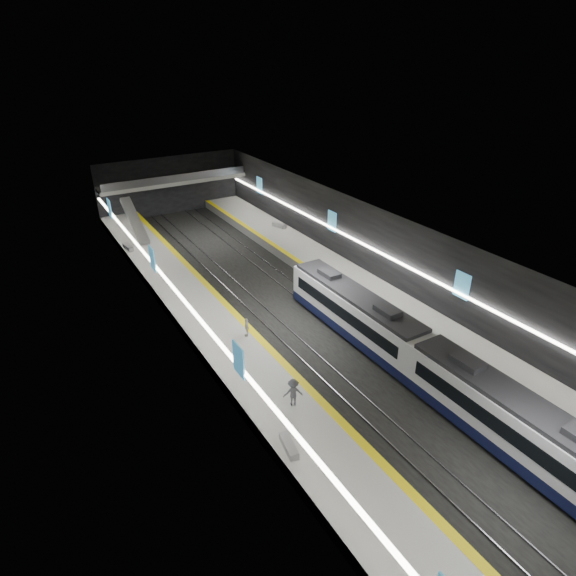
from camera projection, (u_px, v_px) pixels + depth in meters
ground at (304, 322)px, 42.30m from camera, size 70.00×70.00×0.00m
ceiling at (305, 236)px, 38.63m from camera, size 20.00×70.00×0.04m
wall_left at (192, 311)px, 35.92m from camera, size 0.04×70.00×8.00m
wall_right at (394, 257)px, 45.01m from camera, size 0.04×70.00×8.00m
wall_back at (170, 185)px, 67.20m from camera, size 20.00×0.04×8.00m
platform_left at (225, 341)px, 38.66m from camera, size 5.00×70.00×1.00m
tile_surface_left at (225, 336)px, 38.42m from camera, size 5.00×70.00×0.02m
tactile_strip_left at (249, 328)px, 39.42m from camera, size 0.60×70.00×0.02m
platform_right at (371, 296)px, 45.48m from camera, size 5.00×70.00×1.00m
tile_surface_right at (371, 291)px, 45.25m from camera, size 5.00×70.00×0.02m
tactile_strip_right at (352, 297)px, 44.24m from camera, size 0.60×70.00×0.02m
rails at (304, 321)px, 42.27m from camera, size 6.52×70.00×0.12m
train at (421, 357)px, 33.77m from camera, size 2.69×30.04×3.60m
ad_posters at (298, 271)px, 41.00m from camera, size 19.94×53.50×2.20m
cove_light_left at (194, 313)px, 36.10m from camera, size 0.25×68.60×0.12m
cove_light_right at (393, 259)px, 45.01m from camera, size 0.25×68.60×0.12m
mezzanine_bridge at (174, 181)px, 65.15m from camera, size 20.00×3.00×1.50m
escalator at (135, 220)px, 57.42m from camera, size 1.20×7.50×3.92m
bench_left_near at (289, 446)px, 27.68m from camera, size 0.88×2.01×0.48m
bench_left_far at (128, 247)px, 54.27m from camera, size 0.79×2.06×0.49m
bench_right_far at (279, 225)px, 60.72m from camera, size 1.11×2.04×0.48m
passenger_left_a at (247, 327)px, 38.10m from camera, size 0.74×1.00×1.57m
passenger_left_b at (293, 393)px, 30.74m from camera, size 1.44×1.14×1.95m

